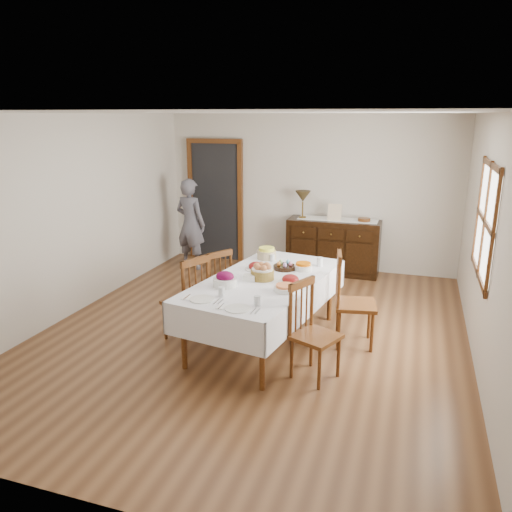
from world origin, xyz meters
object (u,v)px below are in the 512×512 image
(chair_right_far, at_px, (351,299))
(person, at_px, (190,221))
(dining_table, at_px, (265,286))
(chair_left_far, at_px, (215,284))
(chair_right_near, at_px, (312,330))
(chair_left_near, at_px, (188,298))
(table_lamp, at_px, (303,197))
(sideboard, at_px, (333,246))

(chair_right_far, xyz_separation_m, person, (-3.03, 2.19, 0.28))
(dining_table, relative_size, chair_left_far, 2.61)
(chair_left_far, bearing_deg, chair_right_near, 85.52)
(chair_left_far, height_order, chair_right_near, chair_right_near)
(dining_table, distance_m, chair_right_near, 0.93)
(chair_left_near, bearing_deg, chair_left_far, -159.03)
(chair_right_near, height_order, chair_right_far, chair_right_far)
(chair_left_far, xyz_separation_m, chair_right_far, (1.77, -0.24, 0.08))
(dining_table, bearing_deg, person, 139.89)
(chair_right_far, bearing_deg, table_lamp, 13.67)
(person, bearing_deg, table_lamp, -153.33)
(chair_left_near, xyz_separation_m, chair_right_far, (1.81, 0.48, 0.03))
(chair_right_far, distance_m, sideboard, 2.74)
(chair_left_near, bearing_deg, sideboard, -176.69)
(chair_right_near, relative_size, chair_right_far, 0.92)
(person, bearing_deg, dining_table, 143.12)
(sideboard, relative_size, person, 0.91)
(dining_table, height_order, chair_right_near, chair_right_near)
(table_lamp, bearing_deg, chair_left_near, -101.33)
(chair_left_far, xyz_separation_m, sideboard, (1.13, 2.43, -0.02))
(chair_left_far, relative_size, table_lamp, 2.03)
(dining_table, distance_m, table_lamp, 2.96)
(chair_left_near, relative_size, table_lamp, 2.25)
(chair_left_near, distance_m, chair_right_far, 1.87)
(table_lamp, bearing_deg, chair_right_far, -65.94)
(dining_table, height_order, table_lamp, table_lamp)
(chair_right_near, xyz_separation_m, table_lamp, (-0.91, 3.51, 0.76))
(dining_table, bearing_deg, chair_right_far, 24.35)
(chair_left_far, xyz_separation_m, chair_right_near, (1.51, -1.10, 0.04))
(sideboard, distance_m, table_lamp, 0.97)
(chair_left_near, xyz_separation_m, table_lamp, (0.63, 3.12, 0.74))
(chair_left_far, bearing_deg, person, -115.46)
(chair_left_near, distance_m, chair_left_far, 0.72)
(chair_left_near, height_order, chair_right_far, chair_right_far)
(chair_right_far, distance_m, person, 3.75)
(dining_table, bearing_deg, table_lamp, 104.04)
(chair_right_near, height_order, sideboard, chair_right_near)
(table_lamp, bearing_deg, sideboard, 2.03)
(chair_right_far, relative_size, person, 0.66)
(chair_right_far, xyz_separation_m, sideboard, (-0.65, 2.67, -0.10))
(chair_left_near, relative_size, chair_right_far, 0.95)
(chair_right_near, relative_size, person, 0.60)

